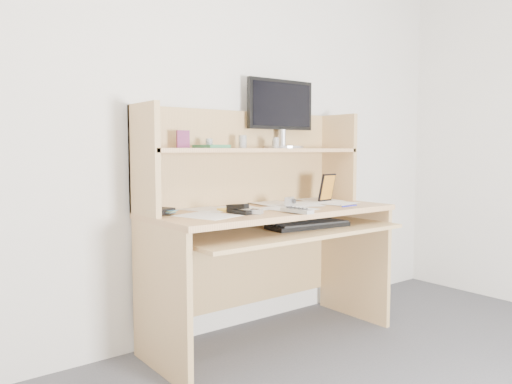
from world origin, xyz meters
TOP-DOWN VIEW (x-y plane):
  - back_wall at (0.00, 1.80)m, footprint 3.60×0.04m
  - desk at (0.00, 1.56)m, footprint 1.40×0.70m
  - paper_clutter at (0.00, 1.48)m, footprint 1.32×0.54m
  - keyboard at (0.13, 1.32)m, footprint 0.48×0.21m
  - tv_remote at (-0.05, 1.22)m, footprint 0.06×0.19m
  - flip_phone at (-0.23, 1.34)m, footprint 0.09×0.10m
  - stapler at (-0.29, 1.39)m, footprint 0.06×0.15m
  - wallet at (-0.61, 1.60)m, footprint 0.13×0.12m
  - sticky_note_pad at (-0.26, 1.54)m, footprint 0.10×0.10m
  - digital_camera at (0.13, 1.48)m, footprint 0.09×0.07m
  - game_case at (0.48, 1.52)m, footprint 0.12×0.03m
  - blue_pen at (0.36, 1.24)m, footprint 0.13×0.02m
  - card_box at (-0.44, 1.68)m, footprint 0.07×0.03m
  - shelf_book at (-0.30, 1.63)m, footprint 0.13×0.18m
  - chip_stack_a at (-0.29, 1.66)m, footprint 0.05×0.05m
  - chip_stack_b at (-0.07, 1.66)m, footprint 0.06×0.06m
  - chip_stack_c at (0.15, 1.63)m, footprint 0.05×0.05m
  - chip_stack_d at (0.13, 1.60)m, footprint 0.04×0.04m
  - monitor at (0.26, 1.71)m, footprint 0.48×0.24m

SIDE VIEW (x-z plane):
  - keyboard at x=0.13m, z-range 0.65..0.68m
  - desk at x=0.00m, z-range 0.04..1.34m
  - paper_clutter at x=0.00m, z-range 0.75..0.76m
  - sticky_note_pad at x=-0.26m, z-range 0.75..0.76m
  - blue_pen at x=0.36m, z-range 0.76..0.76m
  - tv_remote at x=-0.05m, z-range 0.76..0.77m
  - flip_phone at x=-0.23m, z-range 0.76..0.78m
  - wallet at x=-0.61m, z-range 0.76..0.78m
  - stapler at x=-0.29m, z-range 0.76..0.80m
  - digital_camera at x=0.13m, z-range 0.76..0.81m
  - game_case at x=0.48m, z-range 0.76..0.93m
  - shelf_book at x=-0.30m, z-range 1.08..1.10m
  - chip_stack_c at x=0.15m, z-range 1.08..1.13m
  - chip_stack_a at x=-0.29m, z-range 1.08..1.13m
  - chip_stack_d at x=0.13m, z-range 1.08..1.14m
  - chip_stack_b at x=-0.07m, z-range 1.08..1.15m
  - card_box at x=-0.44m, z-range 1.08..1.17m
  - back_wall at x=0.00m, z-range 0.00..2.50m
  - monitor at x=0.26m, z-range 1.09..1.51m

